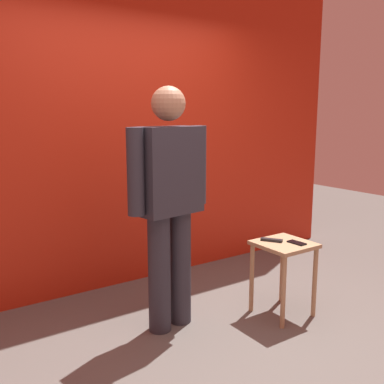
{
  "coord_description": "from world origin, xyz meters",
  "views": [
    {
      "loc": [
        -1.75,
        -2.1,
        1.59
      ],
      "look_at": [
        0.06,
        0.55,
        1.01
      ],
      "focal_mm": 40.57,
      "sensor_mm": 36.0,
      "label": 1
    }
  ],
  "objects_px": {
    "standing_person": "(169,197)",
    "tv_remote": "(272,240)",
    "side_table": "(284,258)",
    "cell_phone": "(297,243)"
  },
  "relations": [
    {
      "from": "standing_person",
      "to": "side_table",
      "type": "bearing_deg",
      "value": -21.63
    },
    {
      "from": "standing_person",
      "to": "tv_remote",
      "type": "distance_m",
      "value": 0.92
    },
    {
      "from": "side_table",
      "to": "cell_phone",
      "type": "height_order",
      "value": "cell_phone"
    },
    {
      "from": "tv_remote",
      "to": "standing_person",
      "type": "bearing_deg",
      "value": 128.83
    },
    {
      "from": "standing_person",
      "to": "cell_phone",
      "type": "height_order",
      "value": "standing_person"
    },
    {
      "from": "side_table",
      "to": "cell_phone",
      "type": "distance_m",
      "value": 0.16
    },
    {
      "from": "standing_person",
      "to": "side_table",
      "type": "distance_m",
      "value": 1.05
    },
    {
      "from": "side_table",
      "to": "tv_remote",
      "type": "xyz_separation_m",
      "value": [
        -0.06,
        0.08,
        0.13
      ]
    },
    {
      "from": "cell_phone",
      "to": "tv_remote",
      "type": "xyz_separation_m",
      "value": [
        -0.12,
        0.15,
        0.01
      ]
    },
    {
      "from": "standing_person",
      "to": "side_table",
      "type": "height_order",
      "value": "standing_person"
    }
  ]
}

